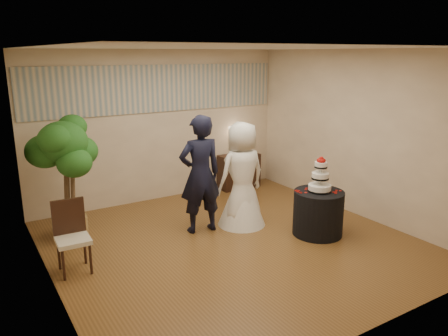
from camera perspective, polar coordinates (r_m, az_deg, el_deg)
floor at (r=6.57m, az=1.11°, el=-9.77°), size 5.00×5.00×0.00m
ceiling at (r=5.97m, az=1.25°, el=15.44°), size 5.00×5.00×0.00m
wall_back at (r=8.29m, az=-8.29°, el=5.42°), size 5.00×0.06×2.80m
wall_front at (r=4.32m, az=19.55°, el=-4.08°), size 5.00×0.06×2.80m
wall_left at (r=5.24m, az=-22.43°, el=-1.09°), size 0.06×5.00×2.80m
wall_right at (r=7.75m, az=16.94°, el=4.26°), size 0.06×5.00×2.80m
mural_border at (r=8.19m, az=-8.42°, el=10.23°), size 4.90×0.02×0.85m
groom at (r=6.71m, az=-3.13°, el=-0.85°), size 0.72×0.51×1.85m
bride at (r=6.98m, az=2.37°, el=-0.85°), size 0.84×0.79×1.70m
cake_table at (r=6.91m, az=12.19°, el=-5.76°), size 0.81×0.81×0.69m
wedding_cake at (r=6.72m, az=12.48°, el=-0.79°), size 0.35×0.35×0.55m
console at (r=9.07m, az=1.96°, el=-0.40°), size 0.85×0.39×0.71m
table_lamp at (r=8.92m, az=1.99°, el=3.59°), size 0.31×0.31×0.58m
ficus_tree at (r=6.85m, az=-19.93°, el=-1.24°), size 1.23×1.23×1.89m
side_chair at (r=5.91m, az=-19.14°, el=-8.64°), size 0.45×0.46×0.93m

